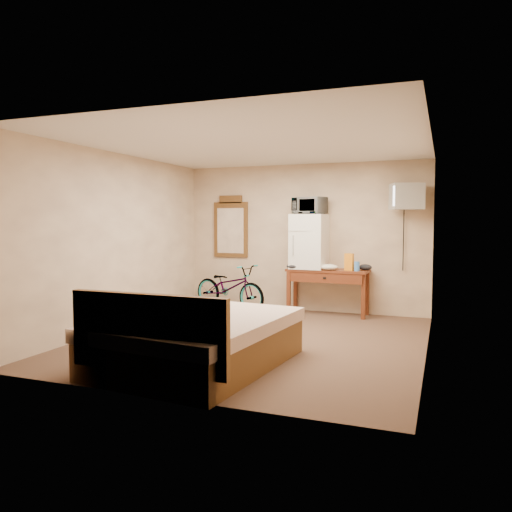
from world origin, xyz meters
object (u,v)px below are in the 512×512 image
at_px(microwave, 309,206).
at_px(bicycle, 230,287).
at_px(mini_fridge, 309,241).
at_px(bed, 195,340).
at_px(blue_cup, 357,266).
at_px(crt_television, 407,197).
at_px(wall_mirror, 231,227).
at_px(desk, 327,277).

xyz_separation_m(microwave, bicycle, (-1.37, -0.17, -1.39)).
height_order(mini_fridge, bed, mini_fridge).
xyz_separation_m(mini_fridge, blue_cup, (0.81, -0.13, -0.38)).
distance_m(microwave, crt_television, 1.54).
height_order(wall_mirror, bed, wall_mirror).
bearing_deg(desk, blue_cup, -9.32).
distance_m(blue_cup, wall_mirror, 2.43).
bearing_deg(wall_mirror, mini_fridge, -8.34).
height_order(desk, bed, bed).
bearing_deg(bed, desk, 79.04).
distance_m(desk, blue_cup, 0.53).
xyz_separation_m(desk, bed, (-0.65, -3.37, -0.33)).
bearing_deg(crt_television, microwave, 178.91).
relative_size(mini_fridge, blue_cup, 6.06).
bearing_deg(bed, microwave, 84.48).
bearing_deg(mini_fridge, crt_television, -1.08).
bearing_deg(wall_mirror, bed, -72.03).
distance_m(microwave, wall_mirror, 1.57).
xyz_separation_m(mini_fridge, wall_mirror, (-1.51, 0.22, 0.23)).
height_order(desk, mini_fridge, mini_fridge).
distance_m(crt_television, bicycle, 3.28).
xyz_separation_m(wall_mirror, bed, (1.18, -3.64, -1.13)).
height_order(mini_fridge, microwave, microwave).
bearing_deg(microwave, desk, 8.29).
relative_size(blue_cup, wall_mirror, 0.13).
bearing_deg(blue_cup, crt_television, 7.97).
distance_m(bicycle, bed, 3.41).
xyz_separation_m(crt_television, wall_mirror, (-3.05, 0.25, -0.49)).
xyz_separation_m(crt_television, bed, (-1.87, -3.39, -1.62)).
distance_m(desk, crt_television, 1.77).
relative_size(desk, crt_television, 2.11).
relative_size(mini_fridge, wall_mirror, 0.82).
xyz_separation_m(desk, microwave, (-0.32, 0.05, 1.16)).
bearing_deg(blue_cup, bed, -109.15).
bearing_deg(desk, microwave, 171.14).
distance_m(desk, wall_mirror, 2.02).
xyz_separation_m(mini_fridge, bicycle, (-1.37, -0.17, -0.80)).
bearing_deg(bed, blue_cup, 70.85).
bearing_deg(desk, bicycle, -175.85).
height_order(microwave, bicycle, microwave).
bearing_deg(bicycle, crt_television, -69.47).
height_order(microwave, crt_television, crt_television).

